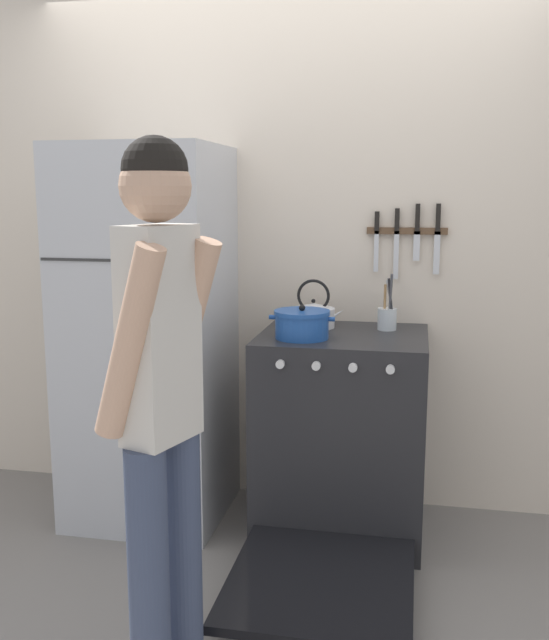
{
  "coord_description": "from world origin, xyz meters",
  "views": [
    {
      "loc": [
        0.62,
        -3.49,
        1.56
      ],
      "look_at": [
        0.01,
        -0.48,
        1.01
      ],
      "focal_mm": 40.0,
      "sensor_mm": 36.0,
      "label": 1
    }
  ],
  "objects_px": {
    "tea_kettle": "(314,314)",
    "utensil_jar": "(387,317)",
    "refrigerator": "(149,336)",
    "dutch_oven_pot": "(302,324)",
    "person": "(161,394)",
    "stove_range": "(341,436)"
  },
  "relations": [
    {
      "from": "tea_kettle",
      "to": "utensil_jar",
      "type": "xyz_separation_m",
      "value": [
        0.34,
        0.01,
        -0.0
      ]
    },
    {
      "from": "refrigerator",
      "to": "dutch_oven_pot",
      "type": "height_order",
      "value": "refrigerator"
    },
    {
      "from": "utensil_jar",
      "to": "person",
      "type": "height_order",
      "value": "person"
    },
    {
      "from": "utensil_jar",
      "to": "person",
      "type": "distance_m",
      "value": 1.51
    },
    {
      "from": "utensil_jar",
      "to": "refrigerator",
      "type": "bearing_deg",
      "value": -172.68
    },
    {
      "from": "refrigerator",
      "to": "person",
      "type": "bearing_deg",
      "value": -67.14
    },
    {
      "from": "stove_range",
      "to": "utensil_jar",
      "type": "height_order",
      "value": "utensil_jar"
    },
    {
      "from": "stove_range",
      "to": "utensil_jar",
      "type": "relative_size",
      "value": 5.28
    },
    {
      "from": "utensil_jar",
      "to": "tea_kettle",
      "type": "bearing_deg",
      "value": -179.03
    },
    {
      "from": "dutch_oven_pot",
      "to": "tea_kettle",
      "type": "relative_size",
      "value": 1.14
    },
    {
      "from": "tea_kettle",
      "to": "dutch_oven_pot",
      "type": "bearing_deg",
      "value": -92.91
    },
    {
      "from": "dutch_oven_pot",
      "to": "person",
      "type": "relative_size",
      "value": 0.17
    },
    {
      "from": "utensil_jar",
      "to": "person",
      "type": "relative_size",
      "value": 0.16
    },
    {
      "from": "stove_range",
      "to": "utensil_jar",
      "type": "bearing_deg",
      "value": 43.09
    },
    {
      "from": "dutch_oven_pot",
      "to": "person",
      "type": "bearing_deg",
      "value": -102.07
    },
    {
      "from": "stove_range",
      "to": "person",
      "type": "height_order",
      "value": "person"
    },
    {
      "from": "tea_kettle",
      "to": "utensil_jar",
      "type": "distance_m",
      "value": 0.34
    },
    {
      "from": "person",
      "to": "utensil_jar",
      "type": "bearing_deg",
      "value": -5.21
    },
    {
      "from": "stove_range",
      "to": "tea_kettle",
      "type": "height_order",
      "value": "tea_kettle"
    },
    {
      "from": "stove_range",
      "to": "person",
      "type": "bearing_deg",
      "value": -108.65
    },
    {
      "from": "refrigerator",
      "to": "utensil_jar",
      "type": "distance_m",
      "value": 1.13
    },
    {
      "from": "tea_kettle",
      "to": "refrigerator",
      "type": "bearing_deg",
      "value": -169.9
    }
  ]
}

